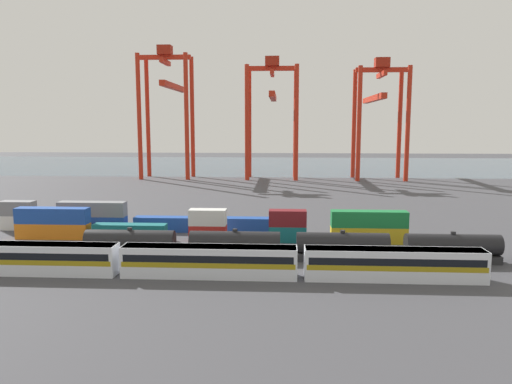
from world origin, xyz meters
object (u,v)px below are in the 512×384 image
at_px(shipping_container_7, 369,235).
at_px(shipping_container_2, 130,232).
at_px(gantry_crane_west, 168,99).
at_px(gantry_crane_central, 272,106).
at_px(shipping_container_3, 208,233).
at_px(gantry_crane_east, 379,107).
at_px(shipping_container_9, 19,222).
at_px(freight_tank_row, 342,246).
at_px(passenger_train, 209,260).

bearing_deg(shipping_container_7, shipping_container_2, 180.00).
bearing_deg(gantry_crane_west, gantry_crane_central, 0.03).
bearing_deg(shipping_container_3, shipping_container_2, 180.00).
distance_m(shipping_container_7, gantry_crane_east, 102.48).
bearing_deg(gantry_crane_central, shipping_container_9, -115.78).
xyz_separation_m(shipping_container_7, shipping_container_9, (-61.82, 6.64, 0.00)).
bearing_deg(gantry_crane_central, freight_tank_row, -83.35).
xyz_separation_m(shipping_container_2, shipping_container_7, (39.09, 0.00, 0.00)).
bearing_deg(shipping_container_3, gantry_crane_west, 106.78).
bearing_deg(shipping_container_7, shipping_container_9, 173.87).
distance_m(passenger_train, gantry_crane_central, 118.81).
bearing_deg(freight_tank_row, shipping_container_9, 162.93).
xyz_separation_m(shipping_container_9, gantry_crane_east, (81.14, 91.12, 23.94)).
bearing_deg(shipping_container_3, gantry_crane_east, 65.10).
xyz_separation_m(shipping_container_9, gantry_crane_west, (6.44, 90.63, 26.77)).
bearing_deg(shipping_container_2, shipping_container_7, 0.00).
distance_m(shipping_container_9, gantry_crane_west, 94.72).
relative_size(freight_tank_row, gantry_crane_east, 1.76).
bearing_deg(shipping_container_9, passenger_train, -33.45).
distance_m(freight_tank_row, shipping_container_3, 23.22).
distance_m(freight_tank_row, shipping_container_9, 58.96).
bearing_deg(gantry_crane_east, gantry_crane_central, -179.28).
height_order(freight_tank_row, gantry_crane_east, gantry_crane_east).
distance_m(shipping_container_7, gantry_crane_central, 101.89).
height_order(passenger_train, gantry_crane_central, gantry_crane_central).
height_order(shipping_container_2, shipping_container_3, same).
distance_m(shipping_container_2, gantry_crane_west, 102.19).
xyz_separation_m(freight_tank_row, gantry_crane_central, (-12.58, 107.95, 23.60)).
relative_size(passenger_train, gantry_crane_central, 1.59).
height_order(shipping_container_2, gantry_crane_west, gantry_crane_west).
bearing_deg(shipping_container_2, shipping_container_3, 0.00).
distance_m(gantry_crane_west, gantry_crane_central, 37.43).
distance_m(passenger_train, shipping_container_9, 46.66).
height_order(freight_tank_row, gantry_crane_central, gantry_crane_central).
height_order(passenger_train, gantry_crane_west, gantry_crane_west).
height_order(shipping_container_3, shipping_container_7, same).
relative_size(gantry_crane_west, gantry_crane_east, 1.11).
relative_size(shipping_container_9, gantry_crane_east, 0.15).
bearing_deg(passenger_train, shipping_container_2, 130.34).
bearing_deg(gantry_crane_west, passenger_train, -74.40).
relative_size(passenger_train, shipping_container_7, 5.56).
relative_size(shipping_container_3, gantry_crane_west, 0.13).
bearing_deg(gantry_crane_east, shipping_container_3, -114.90).
distance_m(shipping_container_2, gantry_crane_central, 102.47).
bearing_deg(shipping_container_3, passenger_train, -80.56).
bearing_deg(shipping_container_2, passenger_train, -49.66).
relative_size(passenger_train, gantry_crane_west, 1.45).
distance_m(shipping_container_7, shipping_container_9, 62.17).
bearing_deg(shipping_container_2, gantry_crane_west, 99.51).
relative_size(shipping_container_7, gantry_crane_west, 0.26).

